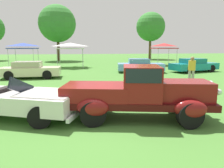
# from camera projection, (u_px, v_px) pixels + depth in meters

# --- Properties ---
(ground_plane) EXTENTS (120.00, 120.00, 0.00)m
(ground_plane) POSITION_uv_depth(u_px,v_px,m) (113.00, 118.00, 6.65)
(ground_plane) COLOR #42752D
(feature_pickup_truck) EXTENTS (4.82, 2.50, 1.70)m
(feature_pickup_truck) POSITION_uv_depth(u_px,v_px,m) (138.00, 92.00, 6.42)
(feature_pickup_truck) COLOR #400B0B
(feature_pickup_truck) RESTS_ON ground_plane
(neighbor_convertible) EXTENTS (4.66, 3.12, 1.40)m
(neighbor_convertible) POSITION_uv_depth(u_px,v_px,m) (19.00, 99.00, 6.70)
(neighbor_convertible) COLOR silver
(neighbor_convertible) RESTS_ON ground_plane
(show_car_cream) EXTENTS (4.27, 1.76, 1.22)m
(show_car_cream) POSITION_uv_depth(u_px,v_px,m) (30.00, 70.00, 14.98)
(show_car_cream) COLOR beige
(show_car_cream) RESTS_ON ground_plane
(show_car_skyblue) EXTENTS (4.27, 2.28, 1.22)m
(show_car_skyblue) POSITION_uv_depth(u_px,v_px,m) (140.00, 66.00, 18.40)
(show_car_skyblue) COLOR #669EDB
(show_car_skyblue) RESTS_ON ground_plane
(show_car_teal) EXTENTS (4.84, 2.78, 1.22)m
(show_car_teal) POSITION_uv_depth(u_px,v_px,m) (194.00, 65.00, 18.82)
(show_car_teal) COLOR teal
(show_car_teal) RESTS_ON ground_plane
(spectator_near_truck) EXTENTS (0.46, 0.39, 1.69)m
(spectator_near_truck) POSITION_uv_depth(u_px,v_px,m) (192.00, 69.00, 12.46)
(spectator_near_truck) COLOR #9E998E
(spectator_near_truck) RESTS_ON ground_plane
(canopy_tent_left_field) EXTENTS (2.92, 2.92, 2.71)m
(canopy_tent_left_field) POSITION_uv_depth(u_px,v_px,m) (23.00, 45.00, 23.40)
(canopy_tent_left_field) COLOR #B7B7BC
(canopy_tent_left_field) RESTS_ON ground_plane
(canopy_tent_center_field) EXTENTS (2.98, 2.98, 2.71)m
(canopy_tent_center_field) POSITION_uv_depth(u_px,v_px,m) (70.00, 45.00, 22.64)
(canopy_tent_center_field) COLOR #B7B7BC
(canopy_tent_center_field) RESTS_ON ground_plane
(canopy_tent_right_field) EXTENTS (2.62, 2.62, 2.71)m
(canopy_tent_right_field) POSITION_uv_depth(u_px,v_px,m) (164.00, 46.00, 25.18)
(canopy_tent_right_field) COLOR #B7B7BC
(canopy_tent_right_field) RESTS_ON ground_plane
(treeline_mid_left) EXTENTS (5.92, 5.92, 8.90)m
(treeline_mid_left) POSITION_uv_depth(u_px,v_px,m) (57.00, 24.00, 32.77)
(treeline_mid_left) COLOR #47331E
(treeline_mid_left) RESTS_ON ground_plane
(treeline_center) EXTENTS (5.28, 5.28, 8.54)m
(treeline_center) POSITION_uv_depth(u_px,v_px,m) (151.00, 27.00, 37.67)
(treeline_center) COLOR brown
(treeline_center) RESTS_ON ground_plane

